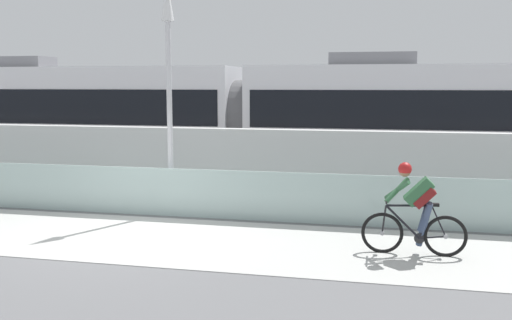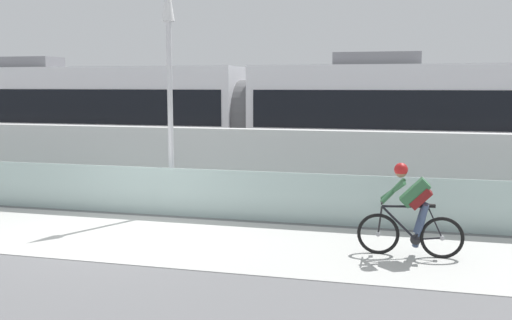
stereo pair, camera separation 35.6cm
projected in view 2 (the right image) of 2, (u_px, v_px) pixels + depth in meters
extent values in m
plane|color=slate|center=(115.00, 235.00, 10.95)|extent=(200.00, 200.00, 0.00)
cube|color=beige|center=(115.00, 235.00, 10.95)|extent=(32.00, 3.20, 0.01)
cube|color=#ADC6C1|center=(154.00, 191.00, 12.65)|extent=(32.00, 0.05, 1.08)
cube|color=silver|center=(183.00, 163.00, 14.33)|extent=(32.00, 0.36, 1.84)
cube|color=#595654|center=(214.00, 182.00, 16.84)|extent=(32.00, 0.08, 0.01)
cube|color=#595654|center=(228.00, 175.00, 18.22)|extent=(32.00, 0.08, 0.01)
cube|color=silver|center=(79.00, 116.00, 18.45)|extent=(11.00, 2.50, 3.10)
cube|color=black|center=(79.00, 105.00, 18.40)|extent=(10.56, 2.54, 1.04)
cube|color=red|center=(81.00, 157.00, 18.63)|extent=(10.78, 2.53, 0.28)
cube|color=slate|center=(24.00, 63.00, 18.69)|extent=(2.40, 1.10, 0.36)
cylinder|color=black|center=(4.00, 158.00, 20.19)|extent=(0.60, 0.10, 0.60)
cube|color=#232326|center=(181.00, 166.00, 17.81)|extent=(1.40, 1.88, 0.20)
cylinder|color=black|center=(172.00, 171.00, 17.13)|extent=(0.60, 0.10, 0.60)
cylinder|color=black|center=(189.00, 165.00, 18.51)|extent=(0.60, 0.10, 0.60)
cube|color=silver|center=(448.00, 121.00, 15.69)|extent=(11.00, 2.50, 3.10)
cube|color=black|center=(448.00, 109.00, 15.64)|extent=(10.56, 2.54, 1.04)
cube|color=red|center=(445.00, 170.00, 15.87)|extent=(10.78, 2.53, 0.28)
cube|color=slate|center=(377.00, 59.00, 15.93)|extent=(2.40, 1.10, 0.36)
cube|color=#232326|center=(321.00, 171.00, 16.74)|extent=(1.40, 1.88, 0.20)
cylinder|color=black|center=(318.00, 177.00, 16.06)|extent=(0.60, 0.10, 0.60)
cylinder|color=black|center=(324.00, 169.00, 17.44)|extent=(0.60, 0.10, 0.60)
cylinder|color=#59595B|center=(249.00, 118.00, 17.07)|extent=(0.60, 2.30, 2.30)
torus|color=black|center=(378.00, 234.00, 9.70)|extent=(0.72, 0.06, 0.72)
cylinder|color=#99999E|center=(378.00, 234.00, 9.70)|extent=(0.07, 0.10, 0.07)
torus|color=black|center=(442.00, 238.00, 9.45)|extent=(0.72, 0.06, 0.72)
cylinder|color=#99999E|center=(442.00, 238.00, 9.45)|extent=(0.07, 0.10, 0.07)
cylinder|color=black|center=(399.00, 223.00, 9.59)|extent=(0.60, 0.04, 0.58)
cylinder|color=black|center=(422.00, 223.00, 9.50)|extent=(0.22, 0.04, 0.59)
cylinder|color=black|center=(405.00, 206.00, 9.53)|extent=(0.76, 0.04, 0.07)
cylinder|color=black|center=(429.00, 239.00, 9.50)|extent=(0.43, 0.03, 0.09)
cylinder|color=black|center=(435.00, 222.00, 9.44)|extent=(0.27, 0.02, 0.53)
cylinder|color=black|center=(380.00, 220.00, 9.66)|extent=(0.08, 0.03, 0.49)
cube|color=black|center=(428.00, 206.00, 9.43)|extent=(0.24, 0.10, 0.05)
cylinder|color=black|center=(382.00, 200.00, 9.61)|extent=(0.03, 0.58, 0.03)
cylinder|color=#262628|center=(416.00, 240.00, 9.56)|extent=(0.18, 0.02, 0.18)
cube|color=#33663F|center=(415.00, 192.00, 9.46)|extent=(0.50, 0.28, 0.51)
cube|color=maroon|center=(420.00, 198.00, 9.45)|extent=(0.38, 0.30, 0.38)
sphere|color=#997051|center=(401.00, 172.00, 9.47)|extent=(0.20, 0.20, 0.20)
sphere|color=red|center=(401.00, 170.00, 9.46)|extent=(0.23, 0.23, 0.23)
cylinder|color=#33663F|center=(393.00, 191.00, 9.54)|extent=(0.44, 0.41, 0.41)
cylinder|color=#33663F|center=(393.00, 191.00, 9.54)|extent=(0.44, 0.41, 0.41)
cylinder|color=#384766|center=(420.00, 226.00, 9.51)|extent=(0.29, 0.33, 0.80)
cylinder|color=#384766|center=(421.00, 218.00, 9.49)|extent=(0.29, 0.33, 0.54)
cylinder|color=gray|center=(172.00, 208.00, 12.93)|extent=(0.24, 0.24, 0.20)
cylinder|color=silver|center=(170.00, 117.00, 12.65)|extent=(0.12, 0.12, 4.20)
cone|color=white|center=(168.00, 0.00, 12.31)|extent=(0.28, 0.28, 0.90)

